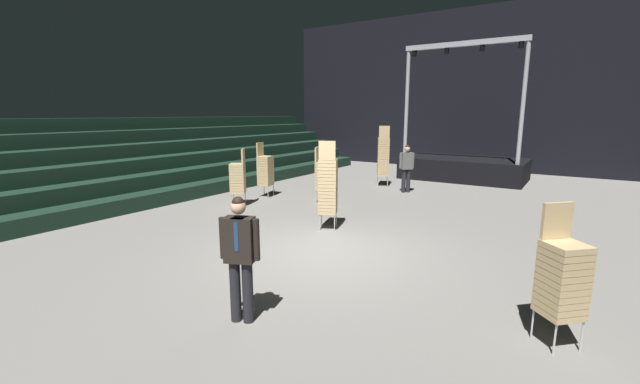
% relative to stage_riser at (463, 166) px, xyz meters
% --- Properties ---
extents(ground_plane, '(22.00, 30.00, 0.10)m').
position_rel_stage_riser_xyz_m(ground_plane, '(0.00, -11.44, -0.64)').
color(ground_plane, slate).
extents(arena_end_wall, '(22.00, 0.30, 8.00)m').
position_rel_stage_riser_xyz_m(arena_end_wall, '(0.00, 3.56, 3.41)').
color(arena_end_wall, black).
rests_on(arena_end_wall, ground_plane).
extents(bleacher_bank_left, '(4.50, 24.00, 2.70)m').
position_rel_stage_riser_xyz_m(bleacher_bank_left, '(-8.75, -10.44, 0.76)').
color(bleacher_bank_left, black).
rests_on(bleacher_bank_left, ground_plane).
extents(stage_riser, '(5.06, 2.96, 5.65)m').
position_rel_stage_riser_xyz_m(stage_riser, '(0.00, 0.00, 0.00)').
color(stage_riser, black).
rests_on(stage_riser, ground_plane).
extents(man_with_tie, '(0.56, 0.37, 1.78)m').
position_rel_stage_riser_xyz_m(man_with_tie, '(0.55, -14.43, 0.43)').
color(man_with_tie, black).
rests_on(man_with_tie, ground_plane).
extents(chair_stack_front_left, '(0.62, 0.62, 1.79)m').
position_rel_stage_riser_xyz_m(chair_stack_front_left, '(4.26, -12.70, 0.31)').
color(chair_stack_front_left, '#B2B5BA').
rests_on(chair_stack_front_left, ground_plane).
extents(chair_stack_front_right, '(0.58, 0.58, 2.22)m').
position_rel_stage_riser_xyz_m(chair_stack_front_right, '(-0.88, -9.87, 0.52)').
color(chair_stack_front_right, '#B2B5BA').
rests_on(chair_stack_front_right, ground_plane).
extents(chair_stack_mid_left, '(0.61, 0.61, 1.79)m').
position_rel_stage_riser_xyz_m(chair_stack_mid_left, '(-4.62, -9.20, 0.31)').
color(chair_stack_mid_left, '#B2B5BA').
rests_on(chair_stack_mid_left, ground_plane).
extents(chair_stack_mid_right, '(0.59, 0.59, 2.39)m').
position_rel_stage_riser_xyz_m(chair_stack_mid_right, '(-2.29, -3.46, 0.61)').
color(chair_stack_mid_right, '#B2B5BA').
rests_on(chair_stack_mid_right, ground_plane).
extents(chair_stack_mid_centre, '(0.57, 0.57, 1.79)m').
position_rel_stage_riser_xyz_m(chair_stack_mid_centre, '(-2.71, -7.29, 0.31)').
color(chair_stack_mid_centre, '#B2B5BA').
rests_on(chair_stack_mid_centre, ground_plane).
extents(chair_stack_rear_left, '(0.51, 0.51, 1.88)m').
position_rel_stage_riser_xyz_m(chair_stack_rear_left, '(-4.84, -7.65, 0.36)').
color(chair_stack_rear_left, '#B2B5BA').
rests_on(chair_stack_rear_left, ground_plane).
extents(crew_worker_near_stage, '(0.48, 0.46, 1.75)m').
position_rel_stage_riser_xyz_m(crew_worker_near_stage, '(-1.00, -4.26, 0.40)').
color(crew_worker_near_stage, black).
rests_on(crew_worker_near_stage, ground_plane).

